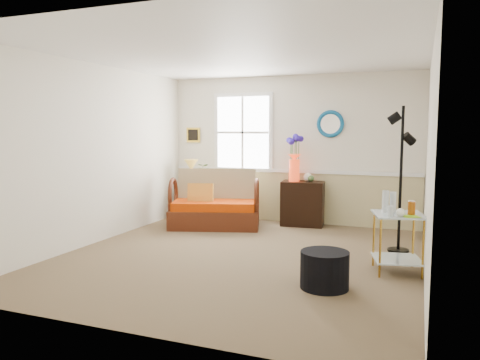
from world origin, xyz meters
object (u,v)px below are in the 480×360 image
(side_table, at_px, (397,243))
(ottoman, at_px, (325,270))
(loveseat, at_px, (215,199))
(lamp_stand, at_px, (193,201))
(floor_lamp, at_px, (401,180))
(cabinet, at_px, (303,203))

(side_table, height_order, ottoman, side_table)
(loveseat, relative_size, lamp_stand, 2.37)
(lamp_stand, bearing_deg, loveseat, -41.41)
(lamp_stand, xyz_separation_m, floor_lamp, (3.74, -1.23, 0.67))
(cabinet, bearing_deg, lamp_stand, 175.21)
(ottoman, bearing_deg, side_table, 51.39)
(loveseat, height_order, ottoman, loveseat)
(cabinet, xyz_separation_m, side_table, (1.66, -2.24, -0.04))
(loveseat, bearing_deg, side_table, -44.74)
(side_table, bearing_deg, lamp_stand, 149.50)
(loveseat, xyz_separation_m, floor_lamp, (3.00, -0.58, 0.50))
(lamp_stand, xyz_separation_m, side_table, (3.76, -2.22, 0.03))
(cabinet, bearing_deg, loveseat, -159.04)
(cabinet, xyz_separation_m, ottoman, (0.98, -3.09, -0.19))
(loveseat, distance_m, side_table, 3.41)
(cabinet, distance_m, floor_lamp, 2.15)
(side_table, distance_m, ottoman, 1.10)
(loveseat, relative_size, cabinet, 1.94)
(cabinet, height_order, ottoman, cabinet)
(cabinet, distance_m, ottoman, 3.25)
(floor_lamp, bearing_deg, side_table, -92.93)
(side_table, relative_size, floor_lamp, 0.35)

